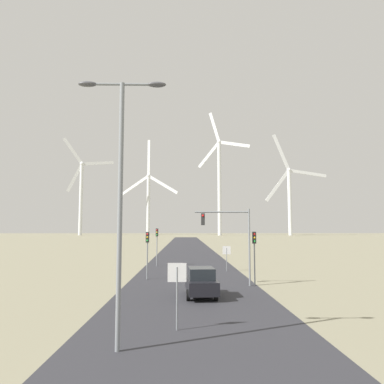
{
  "coord_description": "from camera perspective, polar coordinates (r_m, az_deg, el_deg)",
  "views": [
    {
      "loc": [
        -0.48,
        -6.67,
        4.32
      ],
      "look_at": [
        0.0,
        18.28,
        6.72
      ],
      "focal_mm": 35.0,
      "sensor_mm": 36.0,
      "label": 1
    }
  ],
  "objects": [
    {
      "name": "wind_turbine_right",
      "position": [
        227.07,
        14.63,
        -0.15
      ],
      "size": [
        37.65,
        3.53,
        59.88
      ],
      "color": "silver",
      "rests_on": "ground"
    },
    {
      "name": "traffic_light_post_near_right",
      "position": [
        29.2,
        9.48,
        -8.11
      ],
      "size": [
        0.28,
        0.34,
        4.03
      ],
      "color": "gray",
      "rests_on": "ground"
    },
    {
      "name": "traffic_light_post_near_left",
      "position": [
        32.38,
        -6.81,
        -7.95
      ],
      "size": [
        0.28,
        0.34,
        3.98
      ],
      "color": "gray",
      "rests_on": "ground"
    },
    {
      "name": "wind_turbine_left",
      "position": [
        243.8,
        -6.66,
        -0.64
      ],
      "size": [
        39.0,
        16.65,
        61.83
      ],
      "color": "silver",
      "rests_on": "ground"
    },
    {
      "name": "stop_sign_far",
      "position": [
        38.26,
        5.29,
        -9.33
      ],
      "size": [
        0.81,
        0.07,
        2.5
      ],
      "color": "gray",
      "rests_on": "ground"
    },
    {
      "name": "wind_turbine_far_left",
      "position": [
        235.54,
        -16.52,
        0.2
      ],
      "size": [
        29.69,
        8.07,
        59.0
      ],
      "color": "silver",
      "rests_on": "ground"
    },
    {
      "name": "traffic_light_mast_overhead",
      "position": [
        28.6,
        5.81,
        -5.9
      ],
      "size": [
        4.2,
        0.35,
        5.78
      ],
      "color": "gray",
      "rests_on": "ground"
    },
    {
      "name": "wind_turbine_center",
      "position": [
        219.92,
        4.2,
        2.03
      ],
      "size": [
        29.3,
        15.62,
        73.64
      ],
      "color": "silver",
      "rests_on": "ground"
    },
    {
      "name": "traffic_light_post_mid_left",
      "position": [
        43.29,
        -5.36,
        -7.07
      ],
      "size": [
        0.28,
        0.33,
        4.26
      ],
      "color": "gray",
      "rests_on": "ground"
    },
    {
      "name": "stop_sign_near",
      "position": [
        16.49,
        -2.3,
        -13.67
      ],
      "size": [
        0.81,
        0.07,
        2.82
      ],
      "color": "gray",
      "rests_on": "ground"
    },
    {
      "name": "streetlamp",
      "position": [
        13.96,
        -10.83,
        2.19
      ],
      "size": [
        3.3,
        0.32,
        9.8
      ],
      "color": "gray",
      "rests_on": "ground"
    },
    {
      "name": "road_surface",
      "position": [
        54.84,
        -0.61,
        -10.01
      ],
      "size": [
        10.0,
        240.0,
        0.01
      ],
      "color": "#2D2D33",
      "rests_on": "ground"
    },
    {
      "name": "car_approaching",
      "position": [
        24.25,
        1.42,
        -13.57
      ],
      "size": [
        2.02,
        4.19,
        1.83
      ],
      "color": "black",
      "rests_on": "ground"
    }
  ]
}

